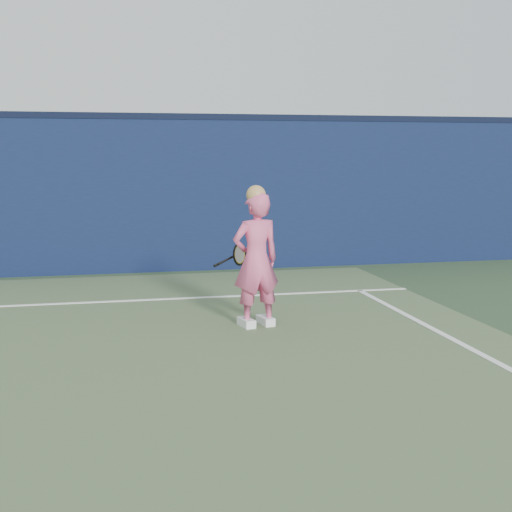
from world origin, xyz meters
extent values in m
cube|color=black|center=(0.00, 6.50, 1.25)|extent=(24.00, 0.40, 2.50)
cube|color=black|center=(0.00, 6.50, 2.55)|extent=(24.00, 0.42, 0.10)
imported|color=#DB5582|center=(2.91, 2.30, 0.76)|extent=(0.62, 0.47, 1.53)
sphere|color=tan|center=(2.91, 2.30, 1.50)|extent=(0.22, 0.22, 0.22)
cube|color=white|center=(3.03, 2.33, 0.05)|extent=(0.18, 0.30, 0.10)
cube|color=white|center=(2.79, 2.28, 0.05)|extent=(0.18, 0.30, 0.10)
torus|color=black|center=(2.81, 2.78, 0.77)|extent=(0.23, 0.23, 0.28)
torus|color=gold|center=(2.81, 2.78, 0.77)|extent=(0.18, 0.18, 0.23)
cylinder|color=beige|center=(2.81, 2.78, 0.77)|extent=(0.17, 0.18, 0.22)
cylinder|color=black|center=(2.63, 2.69, 0.71)|extent=(0.22, 0.17, 0.09)
cylinder|color=black|center=(2.52, 2.64, 0.68)|extent=(0.11, 0.09, 0.06)
cube|color=white|center=(0.00, 4.00, 0.01)|extent=(11.00, 0.08, 0.01)
camera|label=1|loc=(1.19, -5.44, 1.96)|focal=50.00mm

